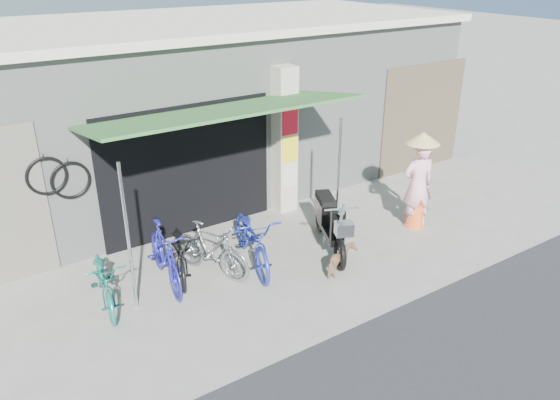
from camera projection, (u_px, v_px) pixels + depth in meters
ground at (322, 271)px, 9.30m from camera, size 80.00×80.00×0.00m
bicycle_shop at (188, 103)px, 12.42m from camera, size 12.30×5.30×3.66m
shop_pillar at (284, 141)px, 10.97m from camera, size 0.42×0.44×3.00m
awning at (224, 114)px, 9.05m from camera, size 4.60×1.88×2.72m
neighbour_right at (422, 118)px, 13.25m from camera, size 2.60×0.06×2.60m
bike_teal at (105, 280)px, 8.25m from camera, size 0.81×1.71×0.86m
bike_blue at (165, 256)px, 8.74m from camera, size 0.70×1.78×1.04m
bike_black at (181, 251)px, 9.06m from camera, size 1.09×1.75×0.87m
bike_silver at (211, 249)px, 9.04m from camera, size 1.04×1.60×0.93m
bike_navy at (252, 238)px, 9.29m from camera, size 1.16×2.08×1.03m
street_dog at (341, 261)px, 9.10m from camera, size 0.68×0.49×0.53m
moped at (329, 222)px, 9.83m from camera, size 1.00×1.90×1.14m
nun at (418, 182)px, 10.45m from camera, size 0.74×0.64×1.94m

